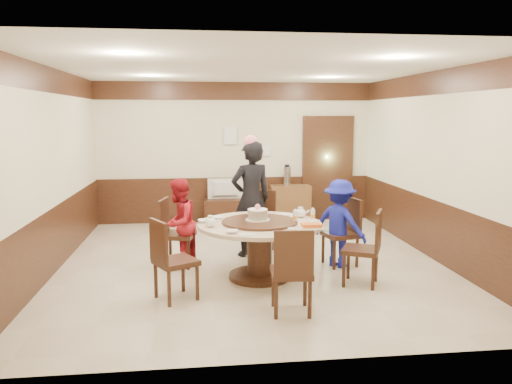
{
  "coord_description": "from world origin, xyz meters",
  "views": [
    {
      "loc": [
        -0.77,
        -7.04,
        2.14
      ],
      "look_at": [
        0.03,
        -0.29,
        1.1
      ],
      "focal_mm": 35.0,
      "sensor_mm": 36.0,
      "label": 1
    }
  ],
  "objects": [
    {
      "name": "birthday_cake",
      "position": [
        0.01,
        -0.64,
        0.85
      ],
      "size": [
        0.32,
        0.32,
        0.21
      ],
      "color": "white",
      "rests_on": "banquet_table"
    },
    {
      "name": "chair_2",
      "position": [
        -1.08,
        0.01,
        0.3
      ],
      "size": [
        0.53,
        0.53,
        0.97
      ],
      "rotation": [
        0.0,
        0.0,
        4.49
      ],
      "color": "#351B10",
      "rests_on": "ground"
    },
    {
      "name": "chair_5",
      "position": [
        1.3,
        -1.1,
        0.3
      ],
      "size": [
        0.59,
        0.59,
        0.97
      ],
      "rotation": [
        0.0,
        0.0,
        7.4
      ],
      "color": "#351B10",
      "rests_on": "ground"
    },
    {
      "name": "person_standing",
      "position": [
        0.04,
        0.42,
        0.88
      ],
      "size": [
        0.75,
        0.61,
        1.77
      ],
      "primitive_type": "imported",
      "rotation": [
        0.0,
        0.0,
        3.46
      ],
      "color": "black",
      "rests_on": "ground"
    },
    {
      "name": "chair_1",
      "position": [
        0.2,
        0.58,
        0.3
      ],
      "size": [
        0.56,
        0.57,
        0.97
      ],
      "rotation": [
        0.0,
        0.0,
        2.8
      ],
      "color": "#351B10",
      "rests_on": "ground"
    },
    {
      "name": "bowl_0",
      "position": [
        -0.5,
        -0.36,
        0.77
      ],
      "size": [
        0.13,
        0.13,
        0.03
      ],
      "primitive_type": "imported",
      "color": "white",
      "rests_on": "banquet_table"
    },
    {
      "name": "tv_stand",
      "position": [
        -0.22,
        2.75,
        0.25
      ],
      "size": [
        0.85,
        0.45,
        0.5
      ],
      "primitive_type": "cube",
      "color": "#351B10",
      "rests_on": "ground"
    },
    {
      "name": "bottle_0",
      "position": [
        0.49,
        -0.74,
        0.83
      ],
      "size": [
        0.06,
        0.06,
        0.16
      ],
      "primitive_type": "cylinder",
      "color": "white",
      "rests_on": "banquet_table"
    },
    {
      "name": "room",
      "position": [
        0.01,
        0.01,
        1.08
      ],
      "size": [
        6.0,
        6.04,
        2.84
      ],
      "color": "beige",
      "rests_on": "ground"
    },
    {
      "name": "banquet_table",
      "position": [
        0.03,
        -0.69,
        0.53
      ],
      "size": [
        1.63,
        1.63,
        0.78
      ],
      "color": "#351B10",
      "rests_on": "ground"
    },
    {
      "name": "bowl_2",
      "position": [
        -0.37,
        -1.22,
        0.77
      ],
      "size": [
        0.15,
        0.15,
        0.04
      ],
      "primitive_type": "imported",
      "color": "white",
      "rests_on": "banquet_table"
    },
    {
      "name": "television",
      "position": [
        -0.22,
        2.75,
        0.7
      ],
      "size": [
        0.7,
        0.1,
        0.4
      ],
      "primitive_type": "imported",
      "rotation": [
        0.0,
        0.0,
        3.13
      ],
      "color": "gray",
      "rests_on": "tv_stand"
    },
    {
      "name": "chair_3",
      "position": [
        -1.06,
        -1.34,
        0.3
      ],
      "size": [
        0.6,
        0.6,
        0.97
      ],
      "rotation": [
        0.0,
        0.0,
        5.21
      ],
      "color": "#351B10",
      "rests_on": "ground"
    },
    {
      "name": "bowl_3",
      "position": [
        0.71,
        -0.81,
        0.77
      ],
      "size": [
        0.13,
        0.13,
        0.04
      ],
      "primitive_type": "imported",
      "color": "white",
      "rests_on": "banquet_table"
    },
    {
      "name": "chair_0",
      "position": [
        1.28,
        -0.23,
        0.3
      ],
      "size": [
        0.53,
        0.52,
        0.97
      ],
      "rotation": [
        0.0,
        0.0,
        1.77
      ],
      "color": "#351B10",
      "rests_on": "ground"
    },
    {
      "name": "shrimp_platter",
      "position": [
        0.63,
        -1.09,
        0.78
      ],
      "size": [
        0.3,
        0.2,
        0.06
      ],
      "color": "white",
      "rests_on": "banquet_table"
    },
    {
      "name": "notice_left",
      "position": [
        -0.1,
        2.96,
        1.75
      ],
      "size": [
        0.25,
        0.0,
        0.35
      ],
      "primitive_type": "cube",
      "color": "white",
      "rests_on": "room"
    },
    {
      "name": "teapot_left",
      "position": [
        -0.62,
        -0.85,
        0.81
      ],
      "size": [
        0.17,
        0.15,
        0.13
      ],
      "primitive_type": "ellipsoid",
      "color": "white",
      "rests_on": "banquet_table"
    },
    {
      "name": "saucer_near",
      "position": [
        -0.22,
        -1.34,
        0.76
      ],
      "size": [
        0.18,
        0.18,
        0.01
      ],
      "primitive_type": "cylinder",
      "color": "white",
      "rests_on": "banquet_table"
    },
    {
      "name": "teapot_right",
      "position": [
        0.64,
        -0.39,
        0.81
      ],
      "size": [
        0.17,
        0.15,
        0.13
      ],
      "primitive_type": "ellipsoid",
      "color": "white",
      "rests_on": "banquet_table"
    },
    {
      "name": "person_red",
      "position": [
        -1.04,
        -0.08,
        0.64
      ],
      "size": [
        0.68,
        0.76,
        1.28
      ],
      "primitive_type": "imported",
      "rotation": [
        0.0,
        0.0,
        4.34
      ],
      "color": "#A51620",
      "rests_on": "ground"
    },
    {
      "name": "person_blue",
      "position": [
        1.23,
        -0.3,
        0.63
      ],
      "size": [
        0.89,
        0.91,
        1.25
      ],
      "primitive_type": "imported",
      "rotation": [
        0.0,
        0.0,
        2.32
      ],
      "color": "navy",
      "rests_on": "ground"
    },
    {
      "name": "bowl_4",
      "position": [
        -0.69,
        -0.57,
        0.77
      ],
      "size": [
        0.16,
        0.16,
        0.04
      ],
      "primitive_type": "imported",
      "color": "white",
      "rests_on": "banquet_table"
    },
    {
      "name": "notice_right",
      "position": [
        0.55,
        2.96,
        1.45
      ],
      "size": [
        0.3,
        0.0,
        0.22
      ],
      "primitive_type": "cube",
      "color": "white",
      "rests_on": "room"
    },
    {
      "name": "side_cabinet",
      "position": [
        1.09,
        2.78,
        0.38
      ],
      "size": [
        0.8,
        0.4,
        0.75
      ],
      "primitive_type": "cube",
      "color": "brown",
      "rests_on": "ground"
    },
    {
      "name": "chair_4",
      "position": [
        0.23,
        -1.92,
        0.3
      ],
      "size": [
        0.47,
        0.48,
        0.97
      ],
      "rotation": [
        0.0,
        0.0,
        6.21
      ],
      "color": "#351B10",
      "rests_on": "ground"
    },
    {
      "name": "saucer_far",
      "position": [
        0.48,
        -0.19,
        0.76
      ],
      "size": [
        0.18,
        0.18,
        0.01
      ],
      "primitive_type": "cylinder",
      "color": "white",
      "rests_on": "banquet_table"
    },
    {
      "name": "thermos",
      "position": [
        1.02,
        2.78,
        0.94
      ],
      "size": [
        0.15,
        0.15,
        0.38
      ],
      "primitive_type": "cylinder",
      "color": "silver",
      "rests_on": "side_cabinet"
    },
    {
      "name": "bowl_1",
      "position": [
        0.37,
        -1.21,
        0.77
      ],
      "size": [
        0.13,
        0.13,
        0.04
      ],
      "primitive_type": "imported",
      "color": "white",
      "rests_on": "banquet_table"
    },
    {
      "name": "bottle_1",
      "position": [
        0.75,
        -0.66,
        0.83
      ],
      "size": [
        0.06,
        0.06,
        0.16
      ],
      "primitive_type": "cylinder",
      "color": "white",
      "rests_on": "banquet_table"
    }
  ]
}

